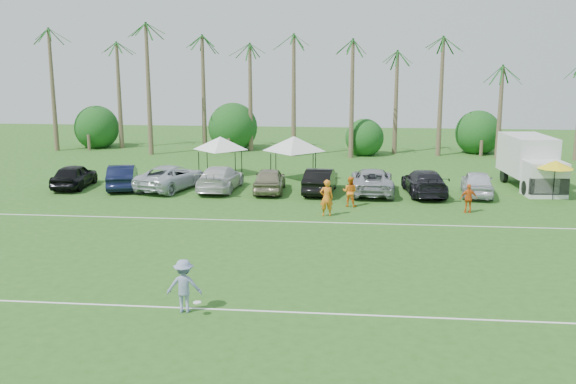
# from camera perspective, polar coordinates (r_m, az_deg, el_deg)

# --- Properties ---
(ground) EXTENTS (120.00, 120.00, 0.00)m
(ground) POSITION_cam_1_polar(r_m,az_deg,el_deg) (20.50, -9.07, -12.32)
(ground) COLOR #295A1B
(ground) RESTS_ON ground
(field_lines) EXTENTS (80.00, 12.10, 0.01)m
(field_lines) POSITION_cam_1_polar(r_m,az_deg,el_deg) (27.80, -4.86, -5.63)
(field_lines) COLOR white
(field_lines) RESTS_ON ground
(palm_tree_0) EXTENTS (2.40, 2.40, 8.90)m
(palm_tree_0) POSITION_cam_1_polar(r_m,az_deg,el_deg) (62.21, -20.25, 10.38)
(palm_tree_0) COLOR brown
(palm_tree_0) RESTS_ON ground
(palm_tree_1) EXTENTS (2.40, 2.40, 9.90)m
(palm_tree_1) POSITION_cam_1_polar(r_m,az_deg,el_deg) (60.21, -15.95, 11.46)
(palm_tree_1) COLOR brown
(palm_tree_1) RESTS_ON ground
(palm_tree_2) EXTENTS (2.40, 2.40, 10.90)m
(palm_tree_2) POSITION_cam_1_polar(r_m,az_deg,el_deg) (58.57, -11.33, 12.52)
(palm_tree_2) COLOR brown
(palm_tree_2) RESTS_ON ground
(palm_tree_3) EXTENTS (2.40, 2.40, 11.90)m
(palm_tree_3) POSITION_cam_1_polar(r_m,az_deg,el_deg) (57.55, -7.45, 13.51)
(palm_tree_3) COLOR brown
(palm_tree_3) RESTS_ON ground
(palm_tree_4) EXTENTS (2.40, 2.40, 8.90)m
(palm_tree_4) POSITION_cam_1_polar(r_m,az_deg,el_deg) (56.76, -3.37, 11.00)
(palm_tree_4) COLOR brown
(palm_tree_4) RESTS_ON ground
(palm_tree_5) EXTENTS (2.40, 2.40, 9.90)m
(palm_tree_5) POSITION_cam_1_polar(r_m,az_deg,el_deg) (56.26, 0.73, 11.90)
(palm_tree_5) COLOR brown
(palm_tree_5) RESTS_ON ground
(palm_tree_6) EXTENTS (2.40, 2.40, 10.90)m
(palm_tree_6) POSITION_cam_1_polar(r_m,az_deg,el_deg) (56.05, 4.91, 12.74)
(palm_tree_6) COLOR brown
(palm_tree_6) RESTS_ON ground
(palm_tree_7) EXTENTS (2.40, 2.40, 11.90)m
(palm_tree_7) POSITION_cam_1_polar(r_m,az_deg,el_deg) (56.14, 9.13, 13.50)
(palm_tree_7) COLOR brown
(palm_tree_7) RESTS_ON ground
(palm_tree_8) EXTENTS (2.40, 2.40, 8.90)m
(palm_tree_8) POSITION_cam_1_polar(r_m,az_deg,el_deg) (56.61, 14.19, 10.66)
(palm_tree_8) COLOR brown
(palm_tree_8) RESTS_ON ground
(palm_tree_9) EXTENTS (2.40, 2.40, 9.90)m
(palm_tree_9) POSITION_cam_1_polar(r_m,az_deg,el_deg) (57.52, 19.26, 11.25)
(palm_tree_9) COLOR brown
(palm_tree_9) RESTS_ON ground
(palm_tree_10) EXTENTS (2.40, 2.40, 10.90)m
(palm_tree_10) POSITION_cam_1_polar(r_m,az_deg,el_deg) (58.86, 24.16, 11.73)
(palm_tree_10) COLOR brown
(palm_tree_10) RESTS_ON ground
(bush_tree_0) EXTENTS (4.00, 4.00, 4.00)m
(bush_tree_0) POSITION_cam_1_polar(r_m,az_deg,el_deg) (62.23, -16.98, 5.34)
(bush_tree_0) COLOR brown
(bush_tree_0) RESTS_ON ground
(bush_tree_1) EXTENTS (4.00, 4.00, 4.00)m
(bush_tree_1) POSITION_cam_1_polar(r_m,az_deg,el_deg) (58.46, -5.09, 5.42)
(bush_tree_1) COLOR brown
(bush_tree_1) RESTS_ON ground
(bush_tree_2) EXTENTS (4.00, 4.00, 4.00)m
(bush_tree_2) POSITION_cam_1_polar(r_m,az_deg,el_deg) (57.42, 6.80, 5.26)
(bush_tree_2) COLOR brown
(bush_tree_2) RESTS_ON ground
(bush_tree_3) EXTENTS (4.00, 4.00, 4.00)m
(bush_tree_3) POSITION_cam_1_polar(r_m,az_deg,el_deg) (58.45, 16.69, 4.96)
(bush_tree_3) COLOR brown
(bush_tree_3) RESTS_ON ground
(sideline_player_a) EXTENTS (0.80, 0.61, 1.99)m
(sideline_player_a) POSITION_cam_1_polar(r_m,az_deg,el_deg) (34.28, 3.44, -0.52)
(sideline_player_a) COLOR orange
(sideline_player_a) RESTS_ON ground
(sideline_player_b) EXTENTS (0.97, 0.84, 1.73)m
(sideline_player_b) POSITION_cam_1_polar(r_m,az_deg,el_deg) (36.61, 5.52, 0.04)
(sideline_player_b) COLOR orange
(sideline_player_b) RESTS_ON ground
(sideline_player_c) EXTENTS (0.97, 0.47, 1.60)m
(sideline_player_c) POSITION_cam_1_polar(r_m,az_deg,el_deg) (36.33, 15.76, -0.56)
(sideline_player_c) COLOR orange
(sideline_player_c) RESTS_ON ground
(box_truck) EXTENTS (3.02, 6.67, 3.34)m
(box_truck) POSITION_cam_1_polar(r_m,az_deg,el_deg) (44.29, 20.81, 2.59)
(box_truck) COLOR silver
(box_truck) RESTS_ON ground
(canopy_tent_left) EXTENTS (4.03, 4.03, 3.26)m
(canopy_tent_left) POSITION_cam_1_polar(r_m,az_deg,el_deg) (46.17, -6.04, 4.92)
(canopy_tent_left) COLOR black
(canopy_tent_left) RESTS_ON ground
(canopy_tent_right) EXTENTS (4.38, 4.38, 3.55)m
(canopy_tent_right) POSITION_cam_1_polar(r_m,az_deg,el_deg) (44.06, 0.52, 4.97)
(canopy_tent_right) COLOR black
(canopy_tent_right) RESTS_ON ground
(market_umbrella) EXTENTS (2.13, 2.13, 2.37)m
(market_umbrella) POSITION_cam_1_polar(r_m,az_deg,el_deg) (41.14, 22.68, 2.27)
(market_umbrella) COLOR black
(market_umbrella) RESTS_ON ground
(frisbee_player) EXTENTS (1.26, 0.85, 1.81)m
(frisbee_player) POSITION_cam_1_polar(r_m,az_deg,el_deg) (21.81, -9.23, -8.24)
(frisbee_player) COLOR #808DB6
(frisbee_player) RESTS_ON ground
(parked_car_0) EXTENTS (2.09, 4.69, 1.57)m
(parked_car_0) POSITION_cam_1_polar(r_m,az_deg,el_deg) (44.00, -18.47, 1.37)
(parked_car_0) COLOR black
(parked_car_0) RESTS_ON ground
(parked_car_1) EXTENTS (2.86, 5.02, 1.57)m
(parked_car_1) POSITION_cam_1_polar(r_m,az_deg,el_deg) (42.87, -14.51, 1.34)
(parked_car_1) COLOR black
(parked_car_1) RESTS_ON ground
(parked_car_2) EXTENTS (4.10, 6.14, 1.57)m
(parked_car_2) POSITION_cam_1_polar(r_m,az_deg,el_deg) (41.97, -10.34, 1.31)
(parked_car_2) COLOR #B7BDC6
(parked_car_2) RESTS_ON ground
(parked_car_3) EXTENTS (2.44, 5.49, 1.57)m
(parked_car_3) POSITION_cam_1_polar(r_m,az_deg,el_deg) (41.20, -6.04, 1.24)
(parked_car_3) COLOR silver
(parked_car_3) RESTS_ON ground
(parked_car_4) EXTENTS (2.03, 4.66, 1.57)m
(parked_car_4) POSITION_cam_1_polar(r_m,az_deg,el_deg) (40.40, -1.66, 1.09)
(parked_car_4) COLOR gray
(parked_car_4) RESTS_ON ground
(parked_car_5) EXTENTS (2.08, 4.88, 1.57)m
(parked_car_5) POSITION_cam_1_polar(r_m,az_deg,el_deg) (40.20, 2.90, 1.03)
(parked_car_5) COLOR black
(parked_car_5) RESTS_ON ground
(parked_car_6) EXTENTS (2.65, 5.66, 1.57)m
(parked_car_6) POSITION_cam_1_polar(r_m,az_deg,el_deg) (40.38, 7.47, 0.99)
(parked_car_6) COLOR #9B9CA4
(parked_car_6) RESTS_ON ground
(parked_car_7) EXTENTS (2.66, 5.57, 1.57)m
(parked_car_7) POSITION_cam_1_polar(r_m,az_deg,el_deg) (40.49, 12.02, 0.86)
(parked_car_7) COLOR black
(parked_car_7) RESTS_ON ground
(parked_car_8) EXTENTS (2.40, 4.79, 1.57)m
(parked_car_8) POSITION_cam_1_polar(r_m,az_deg,el_deg) (41.01, 16.47, 0.77)
(parked_car_8) COLOR silver
(parked_car_8) RESTS_ON ground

